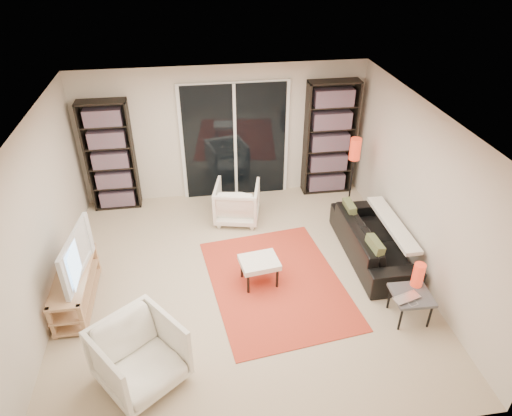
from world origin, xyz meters
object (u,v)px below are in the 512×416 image
object	(u,v)px
armchair_back	(237,202)
armchair_front	(140,356)
side_table	(411,297)
floor_lamp	(354,157)
bookshelf_right	(330,139)
bookshelf_left	(110,157)
ottoman	(259,263)
tv_stand	(76,287)
sofa	(373,240)

from	to	relation	value
armchair_back	armchair_front	world-z (taller)	armchair_front
side_table	floor_lamp	xyz separation A→B (m)	(0.07, 2.64, 0.68)
bookshelf_right	armchair_back	distance (m)	2.07
bookshelf_left	side_table	xyz separation A→B (m)	(3.98, -3.39, -0.62)
bookshelf_left	floor_lamp	size ratio (longest dim) A/B	1.43
ottoman	bookshelf_right	bearing A→B (deg)	55.64
bookshelf_right	armchair_back	world-z (taller)	bookshelf_right
side_table	floor_lamp	bearing A→B (deg)	88.45
bookshelf_right	ottoman	size ratio (longest dim) A/B	3.65
tv_stand	ottoman	bearing A→B (deg)	0.81
bookshelf_right	tv_stand	xyz separation A→B (m)	(-4.13, -2.47, -0.79)
tv_stand	bookshelf_right	bearing A→B (deg)	30.88
ottoman	floor_lamp	bearing A→B (deg)	42.00
floor_lamp	bookshelf_left	bearing A→B (deg)	169.46
ottoman	bookshelf_left	bearing A→B (deg)	131.91
armchair_front	tv_stand	bearing A→B (deg)	87.34
armchair_back	side_table	world-z (taller)	armchair_back
bookshelf_right	sofa	distance (m)	2.22
armchair_back	ottoman	world-z (taller)	armchair_back
armchair_front	ottoman	size ratio (longest dim) A/B	1.48
bookshelf_left	sofa	world-z (taller)	bookshelf_left
bookshelf_left	armchair_back	distance (m)	2.29
sofa	tv_stand	bearing A→B (deg)	95.08
bookshelf_left	ottoman	xyz separation A→B (m)	(2.19, -2.43, -0.63)
side_table	armchair_front	bearing A→B (deg)	-172.16
bookshelf_right	tv_stand	size ratio (longest dim) A/B	1.62
tv_stand	side_table	bearing A→B (deg)	-12.18
bookshelf_left	side_table	bearing A→B (deg)	-40.42
armchair_front	side_table	xyz separation A→B (m)	(3.33, 0.46, -0.03)
armchair_front	side_table	distance (m)	3.36
bookshelf_left	ottoman	bearing A→B (deg)	-48.09
ottoman	side_table	xyz separation A→B (m)	(1.79, -0.95, 0.01)
bookshelf_left	sofa	bearing A→B (deg)	-27.61
bookshelf_right	tv_stand	world-z (taller)	bookshelf_right
armchair_back	armchair_front	size ratio (longest dim) A/B	0.87
tv_stand	side_table	distance (m)	4.36
armchair_front	floor_lamp	bearing A→B (deg)	5.62
bookshelf_left	tv_stand	bearing A→B (deg)	-96.47
armchair_front	bookshelf_right	bearing A→B (deg)	13.59
tv_stand	floor_lamp	size ratio (longest dim) A/B	0.95
bookshelf_right	armchair_back	xyz separation A→B (m)	(-1.78, -0.76, -0.71)
sofa	ottoman	bearing A→B (deg)	101.03
armchair_back	ottoman	xyz separation A→B (m)	(0.12, -1.67, 0.01)
bookshelf_left	sofa	distance (m)	4.54
armchair_back	ottoman	size ratio (longest dim) A/B	1.29
tv_stand	armchair_front	bearing A→B (deg)	-55.99
tv_stand	floor_lamp	xyz separation A→B (m)	(4.33, 1.72, 0.78)
bookshelf_right	armchair_front	size ratio (longest dim) A/B	2.47
bookshelf_right	side_table	size ratio (longest dim) A/B	4.27
bookshelf_left	ottoman	size ratio (longest dim) A/B	3.39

